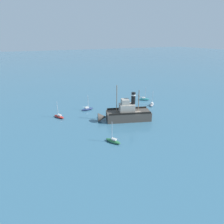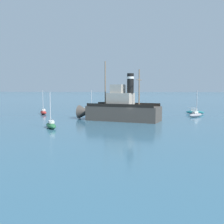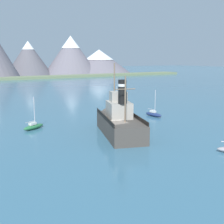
{
  "view_description": "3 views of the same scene",
  "coord_description": "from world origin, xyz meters",
  "px_view_note": "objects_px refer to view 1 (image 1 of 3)",
  "views": [
    {
      "loc": [
        -41.9,
        28.59,
        21.83
      ],
      "look_at": [
        4.03,
        5.81,
        2.21
      ],
      "focal_mm": 32.0,
      "sensor_mm": 36.0,
      "label": 1
    },
    {
      "loc": [
        -44.66,
        0.09,
        5.51
      ],
      "look_at": [
        -0.23,
        3.61,
        1.6
      ],
      "focal_mm": 45.0,
      "sensor_mm": 36.0,
      "label": 2
    },
    {
      "loc": [
        -18.9,
        -30.2,
        10.57
      ],
      "look_at": [
        0.25,
        1.42,
        3.48
      ],
      "focal_mm": 45.0,
      "sensor_mm": 36.0,
      "label": 3
    }
  ],
  "objects_px": {
    "sailboat_grey": "(152,104)",
    "sailboat_red": "(59,116)",
    "sailboat_navy": "(87,109)",
    "sailboat_teal": "(144,99)",
    "sailboat_green": "(113,141)",
    "old_tugboat": "(126,114)"
  },
  "relations": [
    {
      "from": "sailboat_red",
      "to": "sailboat_green",
      "type": "relative_size",
      "value": 1.0
    },
    {
      "from": "sailboat_grey",
      "to": "sailboat_navy",
      "type": "xyz_separation_m",
      "value": [
        5.37,
        20.83,
        0.0
      ]
    },
    {
      "from": "sailboat_red",
      "to": "sailboat_grey",
      "type": "bearing_deg",
      "value": -95.68
    },
    {
      "from": "sailboat_grey",
      "to": "sailboat_green",
      "type": "height_order",
      "value": "same"
    },
    {
      "from": "sailboat_navy",
      "to": "sailboat_red",
      "type": "bearing_deg",
      "value": 104.16
    },
    {
      "from": "sailboat_grey",
      "to": "sailboat_teal",
      "type": "distance_m",
      "value": 6.23
    },
    {
      "from": "sailboat_red",
      "to": "sailboat_green",
      "type": "xyz_separation_m",
      "value": [
        -19.41,
        -7.46,
        0.0
      ]
    },
    {
      "from": "sailboat_grey",
      "to": "sailboat_green",
      "type": "distance_m",
      "value": 28.05
    },
    {
      "from": "old_tugboat",
      "to": "sailboat_green",
      "type": "xyz_separation_m",
      "value": [
        -9.66,
        8.88,
        -1.4
      ]
    },
    {
      "from": "old_tugboat",
      "to": "sailboat_navy",
      "type": "height_order",
      "value": "old_tugboat"
    },
    {
      "from": "sailboat_red",
      "to": "sailboat_green",
      "type": "distance_m",
      "value": 20.79
    },
    {
      "from": "sailboat_grey",
      "to": "sailboat_navy",
      "type": "bearing_deg",
      "value": 75.55
    },
    {
      "from": "old_tugboat",
      "to": "sailboat_red",
      "type": "height_order",
      "value": "old_tugboat"
    },
    {
      "from": "old_tugboat",
      "to": "sailboat_navy",
      "type": "xyz_separation_m",
      "value": [
        12.11,
        6.96,
        -1.4
      ]
    },
    {
      "from": "sailboat_grey",
      "to": "sailboat_green",
      "type": "bearing_deg",
      "value": 125.79
    },
    {
      "from": "sailboat_navy",
      "to": "sailboat_green",
      "type": "height_order",
      "value": "same"
    },
    {
      "from": "sailboat_teal",
      "to": "sailboat_grey",
      "type": "bearing_deg",
      "value": 169.19
    },
    {
      "from": "old_tugboat",
      "to": "sailboat_navy",
      "type": "distance_m",
      "value": 14.04
    },
    {
      "from": "sailboat_grey",
      "to": "sailboat_teal",
      "type": "xyz_separation_m",
      "value": [
        6.12,
        -1.17,
        0.0
      ]
    },
    {
      "from": "sailboat_green",
      "to": "sailboat_navy",
      "type": "bearing_deg",
      "value": -5.04
    },
    {
      "from": "sailboat_grey",
      "to": "sailboat_red",
      "type": "height_order",
      "value": "same"
    },
    {
      "from": "sailboat_red",
      "to": "sailboat_navy",
      "type": "xyz_separation_m",
      "value": [
        2.37,
        -9.38,
        0.0
      ]
    }
  ]
}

